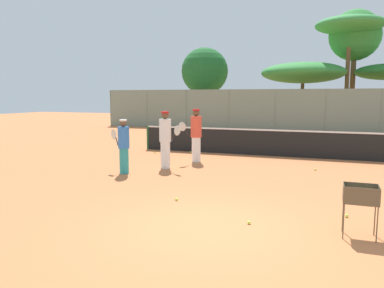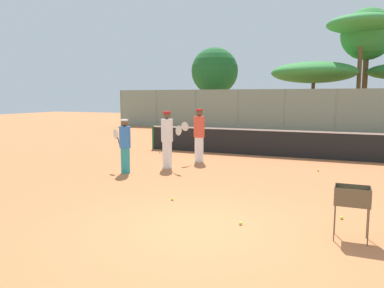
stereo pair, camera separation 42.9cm
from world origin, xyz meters
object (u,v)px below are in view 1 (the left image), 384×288
Objects in this scene: player_red_cap at (124,146)px; ball_cart at (360,198)px; player_white_outfit at (196,135)px; parked_car at (209,118)px; tennis_net at (277,142)px; player_yellow_shirt at (165,139)px.

ball_cart is at bearing 177.17° from player_red_cap.
player_white_outfit is at bearing 130.39° from ball_cart.
player_red_cap reaches higher than parked_car.
player_white_outfit reaches higher than tennis_net.
parked_car is at bearing 125.31° from player_yellow_shirt.
player_yellow_shirt reaches higher than ball_cart.
tennis_net is 6.00× the size of player_white_outfit.
player_red_cap is 18.95m from parked_car.
player_red_cap is 1.50m from player_yellow_shirt.
player_yellow_shirt is 2.09× the size of ball_cart.
player_red_cap is at bearing 153.37° from ball_cart.
player_white_outfit is (-2.59, -2.32, 0.44)m from tennis_net.
player_yellow_shirt is at bearing -76.71° from parked_car.
player_white_outfit reaches higher than ball_cart.
tennis_net is at bearing 106.84° from ball_cart.
parked_car is at bearing -56.30° from player_red_cap.
player_white_outfit is 2.13× the size of ball_cart.
player_white_outfit is 16.60m from parked_car.
parked_car is (-4.12, 17.45, -0.32)m from player_yellow_shirt.
ball_cart is at bearing -73.16° from tennis_net.
player_yellow_shirt is 17.94m from parked_car.
player_yellow_shirt reaches higher than parked_car.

